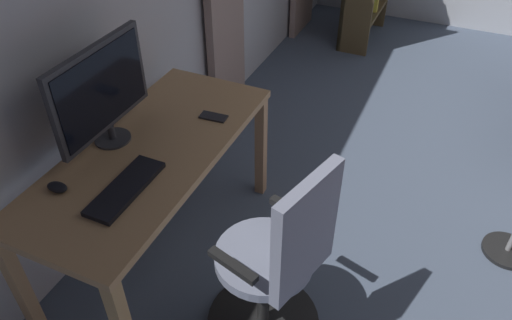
# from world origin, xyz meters

# --- Properties ---
(desk) EXTENTS (1.49, 0.65, 0.76)m
(desk) POSITION_xyz_m (1.17, -2.26, 0.66)
(desk) COLOR tan
(desk) RESTS_ON ground
(office_chair) EXTENTS (0.56, 0.56, 1.09)m
(office_chair) POSITION_xyz_m (1.41, -1.49, 0.50)
(office_chair) COLOR black
(office_chair) RESTS_ON ground
(computer_monitor) EXTENTS (0.63, 0.18, 0.50)m
(computer_monitor) POSITION_xyz_m (1.19, -2.47, 1.03)
(computer_monitor) COLOR #333338
(computer_monitor) RESTS_ON desk
(computer_keyboard) EXTENTS (0.42, 0.14, 0.02)m
(computer_keyboard) POSITION_xyz_m (1.47, -2.18, 0.77)
(computer_keyboard) COLOR black
(computer_keyboard) RESTS_ON desk
(computer_mouse) EXTENTS (0.06, 0.10, 0.04)m
(computer_mouse) POSITION_xyz_m (1.59, -2.46, 0.78)
(computer_mouse) COLOR black
(computer_mouse) RESTS_ON desk
(cell_phone_by_monitor) EXTENTS (0.08, 0.15, 0.01)m
(cell_phone_by_monitor) POSITION_xyz_m (0.81, -2.10, 0.76)
(cell_phone_by_monitor) COLOR #232328
(cell_phone_by_monitor) RESTS_ON desk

